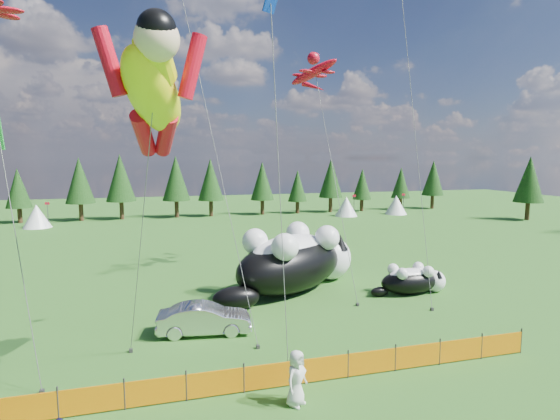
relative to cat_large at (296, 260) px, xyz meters
name	(u,v)px	position (x,y,z in m)	size (l,w,h in m)	color
ground	(254,353)	(-4.42, -8.13, -1.94)	(160.00, 160.00, 0.00)	#0C3509
safety_fence	(271,376)	(-4.42, -11.13, -1.44)	(22.06, 0.06, 1.10)	#262626
tree_line	(187,189)	(-4.42, 36.87, 2.06)	(90.00, 4.00, 8.00)	black
festival_tents	(272,209)	(6.58, 31.87, -0.54)	(50.00, 3.20, 2.80)	white
cat_large	(296,260)	(0.00, 0.00, 0.00)	(10.18, 7.81, 4.08)	black
cat_small	(413,280)	(6.71, -2.59, -1.08)	(5.02, 1.79, 1.82)	black
car	(204,319)	(-6.25, -5.44, -1.22)	(1.53, 4.39, 1.45)	silver
spectator_e	(296,378)	(-3.86, -12.36, -0.99)	(0.93, 0.61, 1.91)	silver
superhero_kite	(153,94)	(-8.19, -10.71, 8.40)	(5.72, 7.15, 13.03)	yellow
gecko_kite	(314,72)	(2.29, 3.43, 12.18)	(5.46, 10.17, 15.91)	red
diamond_kite_c	(271,19)	(-3.78, -8.78, 11.63)	(1.04, 1.67, 14.95)	#0B2FAA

